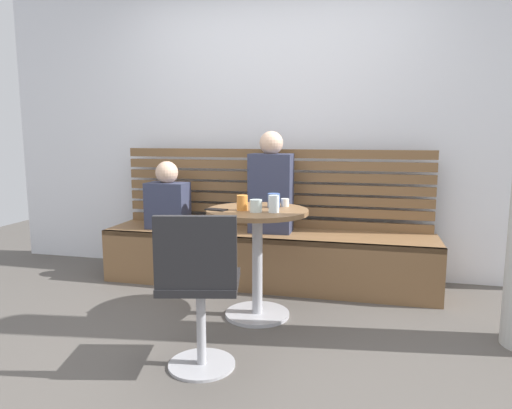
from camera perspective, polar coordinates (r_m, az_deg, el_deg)
The scene contains 14 objects.
ground at distance 2.83m, azimuth -4.19°, elevation -17.16°, with size 8.00×8.00×0.00m, color #514C47.
back_wall at distance 4.15m, azimuth 2.68°, elevation 11.63°, with size 5.20×0.10×2.90m, color silver.
booth_bench at distance 3.85m, azimuth 1.28°, elevation -6.61°, with size 2.70×0.52×0.44m.
booth_backrest at distance 3.97m, azimuth 2.06°, elevation 2.07°, with size 2.65×0.04×0.67m.
cafe_table at distance 3.11m, azimuth 0.16°, elevation -4.62°, with size 0.68×0.68×0.74m.
white_chair at distance 2.41m, azimuth -7.07°, elevation -9.99°, with size 0.48×0.48×0.85m.
person_adult at distance 3.76m, azimuth 1.86°, elevation 2.17°, with size 0.34×0.22×0.82m.
person_child_left at distance 4.00m, azimuth -10.83°, elevation 0.65°, with size 0.34×0.22×0.57m.
cup_mug_blue at distance 3.15m, azimuth 2.20°, elevation 0.51°, with size 0.08×0.08×0.10m, color #3D5B9E.
cup_tumbler_orange at distance 3.02m, azimuth -1.67°, elevation 0.21°, with size 0.07×0.07×0.10m, color orange.
cup_espresso_small at distance 3.19m, azimuth 3.59°, elevation 0.24°, with size 0.06×0.06×0.06m, color silver.
cup_water_clear at distance 2.94m, azimuth 2.20°, elevation 0.08°, with size 0.07×0.07×0.11m, color white.
cup_glass_short at distance 2.96m, azimuth -0.01°, elevation -0.16°, with size 0.08×0.08×0.08m, color silver.
phone_on_table at distance 3.04m, azimuth -4.91°, elevation -0.63°, with size 0.07×0.14×0.01m, color black.
Camera 1 is at (0.79, -2.43, 1.23)m, focal length 32.50 mm.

